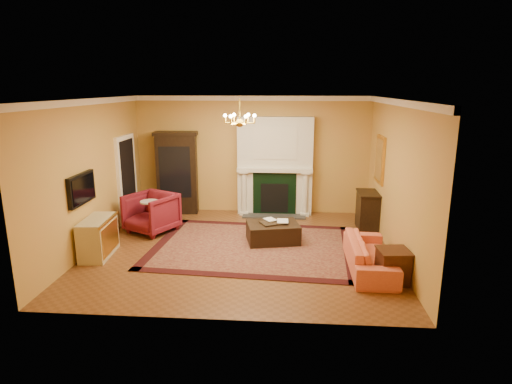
# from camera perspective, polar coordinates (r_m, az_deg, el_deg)

# --- Properties ---
(floor) EXTENTS (6.00, 5.50, 0.02)m
(floor) POSITION_cam_1_polar(r_m,az_deg,el_deg) (8.83, -2.02, -7.61)
(floor) COLOR brown
(floor) RESTS_ON ground
(ceiling) EXTENTS (6.00, 5.50, 0.02)m
(ceiling) POSITION_cam_1_polar(r_m,az_deg,el_deg) (8.22, -2.20, 12.38)
(ceiling) COLOR silver
(ceiling) RESTS_ON wall_back
(wall_back) EXTENTS (6.00, 0.02, 3.00)m
(wall_back) POSITION_cam_1_polar(r_m,az_deg,el_deg) (11.10, -0.52, 4.95)
(wall_back) COLOR #C88C47
(wall_back) RESTS_ON floor
(wall_front) EXTENTS (6.00, 0.02, 3.00)m
(wall_front) POSITION_cam_1_polar(r_m,az_deg,el_deg) (5.75, -5.17, -3.64)
(wall_front) COLOR #C88C47
(wall_front) RESTS_ON floor
(wall_left) EXTENTS (0.02, 5.50, 3.00)m
(wall_left) POSITION_cam_1_polar(r_m,az_deg,el_deg) (9.23, -21.04, 2.18)
(wall_left) COLOR #C88C47
(wall_left) RESTS_ON floor
(wall_right) EXTENTS (0.02, 5.50, 3.00)m
(wall_right) POSITION_cam_1_polar(r_m,az_deg,el_deg) (8.60, 18.25, 1.61)
(wall_right) COLOR #C88C47
(wall_right) RESTS_ON floor
(fireplace) EXTENTS (1.90, 0.70, 2.50)m
(fireplace) POSITION_cam_1_polar(r_m,az_deg,el_deg) (10.93, 2.54, 3.17)
(fireplace) COLOR silver
(fireplace) RESTS_ON wall_back
(crown_molding) EXTENTS (6.00, 5.50, 0.12)m
(crown_molding) POSITION_cam_1_polar(r_m,az_deg,el_deg) (9.17, -1.51, 12.10)
(crown_molding) COLOR white
(crown_molding) RESTS_ON ceiling
(doorway) EXTENTS (0.08, 1.05, 2.10)m
(doorway) POSITION_cam_1_polar(r_m,az_deg,el_deg) (10.82, -16.80, 1.67)
(doorway) COLOR white
(doorway) RESTS_ON wall_left
(tv_panel) EXTENTS (0.09, 0.95, 0.58)m
(tv_panel) POSITION_cam_1_polar(r_m,az_deg,el_deg) (8.70, -22.23, 0.39)
(tv_panel) COLOR black
(tv_panel) RESTS_ON wall_left
(gilt_mirror) EXTENTS (0.06, 0.76, 1.05)m
(gilt_mirror) POSITION_cam_1_polar(r_m,az_deg,el_deg) (9.91, 16.20, 4.19)
(gilt_mirror) COLOR gold
(gilt_mirror) RESTS_ON wall_right
(chandelier) EXTENTS (0.63, 0.55, 0.53)m
(chandelier) POSITION_cam_1_polar(r_m,az_deg,el_deg) (8.24, -2.18, 9.58)
(chandelier) COLOR gold
(chandelier) RESTS_ON ceiling
(oriental_rug) EXTENTS (4.29, 3.34, 0.02)m
(oriental_rug) POSITION_cam_1_polar(r_m,az_deg,el_deg) (8.91, -0.38, -7.27)
(oriental_rug) COLOR #3F0D10
(oriental_rug) RESTS_ON floor
(china_cabinet) EXTENTS (1.06, 0.58, 2.02)m
(china_cabinet) POSITION_cam_1_polar(r_m,az_deg,el_deg) (11.25, -10.43, 2.31)
(china_cabinet) COLOR black
(china_cabinet) RESTS_ON floor
(wingback_armchair) EXTENTS (1.26, 1.24, 0.98)m
(wingback_armchair) POSITION_cam_1_polar(r_m,az_deg,el_deg) (9.95, -13.80, -2.47)
(wingback_armchair) COLOR maroon
(wingback_armchair) RESTS_ON floor
(pedestal_table) EXTENTS (0.41, 0.41, 0.74)m
(pedestal_table) POSITION_cam_1_polar(r_m,az_deg,el_deg) (9.93, -13.93, -2.90)
(pedestal_table) COLOR black
(pedestal_table) RESTS_ON floor
(commode) EXTENTS (0.55, 1.04, 0.75)m
(commode) POSITION_cam_1_polar(r_m,az_deg,el_deg) (8.90, -20.30, -5.69)
(commode) COLOR #C2B28E
(commode) RESTS_ON floor
(coral_sofa) EXTENTS (0.58, 1.90, 0.74)m
(coral_sofa) POSITION_cam_1_polar(r_m,az_deg,el_deg) (8.02, 14.97, -7.47)
(coral_sofa) COLOR #E36D48
(coral_sofa) RESTS_ON floor
(end_table) EXTENTS (0.52, 0.52, 0.55)m
(end_table) POSITION_cam_1_polar(r_m,az_deg,el_deg) (7.66, 17.76, -9.48)
(end_table) COLOR #3C1D10
(end_table) RESTS_ON floor
(console_table) EXTENTS (0.45, 0.77, 0.85)m
(console_table) POSITION_cam_1_polar(r_m,az_deg,el_deg) (10.20, 14.63, -2.52)
(console_table) COLOR black
(console_table) RESTS_ON floor
(leather_ottoman) EXTENTS (1.20, 0.98, 0.40)m
(leather_ottoman) POSITION_cam_1_polar(r_m,az_deg,el_deg) (9.13, 2.26, -5.39)
(leather_ottoman) COLOR black
(leather_ottoman) RESTS_ON oriental_rug
(ottoman_tray) EXTENTS (0.58, 0.53, 0.03)m
(ottoman_tray) POSITION_cam_1_polar(r_m,az_deg,el_deg) (9.05, 2.16, -4.13)
(ottoman_tray) COLOR black
(ottoman_tray) RESTS_ON leather_ottoman
(book_a) EXTENTS (0.19, 0.14, 0.28)m
(book_a) POSITION_cam_1_polar(r_m,az_deg,el_deg) (9.08, 1.35, -3.04)
(book_a) COLOR gray
(book_a) RESTS_ON ottoman_tray
(book_b) EXTENTS (0.23, 0.03, 0.32)m
(book_b) POSITION_cam_1_polar(r_m,az_deg,el_deg) (9.04, 2.85, -3.00)
(book_b) COLOR gray
(book_b) RESTS_ON ottoman_tray
(topiary_left) EXTENTS (0.17, 0.17, 0.45)m
(topiary_left) POSITION_cam_1_polar(r_m,az_deg,el_deg) (10.88, -0.90, 4.63)
(topiary_left) COLOR gray
(topiary_left) RESTS_ON fireplace
(topiary_right) EXTENTS (0.15, 0.15, 0.39)m
(topiary_right) POSITION_cam_1_polar(r_m,az_deg,el_deg) (10.85, 6.17, 4.37)
(topiary_right) COLOR gray
(topiary_right) RESTS_ON fireplace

